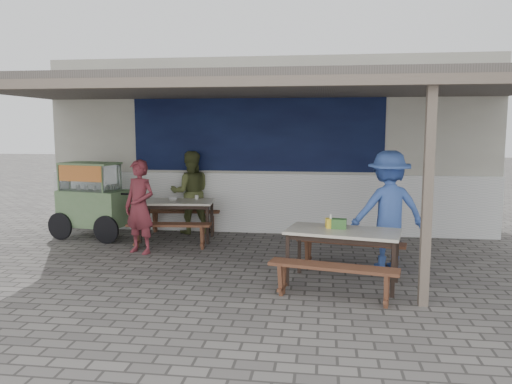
{
  "coord_description": "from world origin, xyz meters",
  "views": [
    {
      "loc": [
        1.14,
        -6.88,
        2.13
      ],
      "look_at": [
        0.08,
        0.9,
        1.1
      ],
      "focal_mm": 35.0,
      "sensor_mm": 36.0,
      "label": 1
    }
  ],
  "objects_px": {
    "vendor_cart": "(92,197)",
    "bench_right_wall": "(351,248)",
    "bench_left_wall": "(184,216)",
    "donation_box": "(339,224)",
    "patron_right_table": "(388,210)",
    "bench_right_street": "(333,274)",
    "table_right": "(343,236)",
    "patron_street_side": "(140,207)",
    "table_left": "(177,205)",
    "tissue_box": "(331,223)",
    "bench_left_street": "(169,230)",
    "patron_wall_side": "(191,192)",
    "condiment_jar": "(197,197)",
    "condiment_bowl": "(173,199)"
  },
  "relations": [
    {
      "from": "condiment_jar",
      "to": "table_left",
      "type": "bearing_deg",
      "value": -141.72
    },
    {
      "from": "table_left",
      "to": "tissue_box",
      "type": "bearing_deg",
      "value": -42.89
    },
    {
      "from": "vendor_cart",
      "to": "patron_street_side",
      "type": "xyz_separation_m",
      "value": [
        1.33,
        -0.99,
        0.0
      ]
    },
    {
      "from": "bench_right_wall",
      "to": "patron_right_table",
      "type": "bearing_deg",
      "value": 35.37
    },
    {
      "from": "bench_right_street",
      "to": "tissue_box",
      "type": "height_order",
      "value": "tissue_box"
    },
    {
      "from": "tissue_box",
      "to": "condiment_bowl",
      "type": "bearing_deg",
      "value": 142.85
    },
    {
      "from": "bench_left_wall",
      "to": "bench_right_wall",
      "type": "height_order",
      "value": "same"
    },
    {
      "from": "table_left",
      "to": "bench_right_street",
      "type": "bearing_deg",
      "value": -51.73
    },
    {
      "from": "patron_right_table",
      "to": "tissue_box",
      "type": "distance_m",
      "value": 1.18
    },
    {
      "from": "bench_left_street",
      "to": "bench_left_wall",
      "type": "bearing_deg",
      "value": 90.0
    },
    {
      "from": "table_left",
      "to": "bench_right_wall",
      "type": "height_order",
      "value": "table_left"
    },
    {
      "from": "patron_street_side",
      "to": "bench_right_street",
      "type": "bearing_deg",
      "value": -11.03
    },
    {
      "from": "donation_box",
      "to": "bench_right_wall",
      "type": "bearing_deg",
      "value": 71.49
    },
    {
      "from": "condiment_jar",
      "to": "bench_right_wall",
      "type": "bearing_deg",
      "value": -33.44
    },
    {
      "from": "bench_left_wall",
      "to": "bench_right_street",
      "type": "xyz_separation_m",
      "value": [
        2.93,
        -3.68,
        0.0
      ]
    },
    {
      "from": "tissue_box",
      "to": "table_left",
      "type": "bearing_deg",
      "value": 142.68
    },
    {
      "from": "table_left",
      "to": "bench_right_wall",
      "type": "xyz_separation_m",
      "value": [
        3.15,
        -1.61,
        -0.33
      ]
    },
    {
      "from": "patron_right_table",
      "to": "donation_box",
      "type": "bearing_deg",
      "value": 33.43
    },
    {
      "from": "table_right",
      "to": "patron_street_side",
      "type": "xyz_separation_m",
      "value": [
        -3.33,
        1.26,
        0.12
      ]
    },
    {
      "from": "table_right",
      "to": "patron_right_table",
      "type": "xyz_separation_m",
      "value": [
        0.7,
        0.93,
        0.22
      ]
    },
    {
      "from": "table_left",
      "to": "bench_left_wall",
      "type": "relative_size",
      "value": 0.96
    },
    {
      "from": "table_left",
      "to": "table_right",
      "type": "height_order",
      "value": "same"
    },
    {
      "from": "bench_right_street",
      "to": "patron_street_side",
      "type": "xyz_separation_m",
      "value": [
        -3.19,
        1.95,
        0.45
      ]
    },
    {
      "from": "vendor_cart",
      "to": "condiment_jar",
      "type": "xyz_separation_m",
      "value": [
        1.97,
        0.3,
        -0.0
      ]
    },
    {
      "from": "table_right",
      "to": "bench_right_wall",
      "type": "relative_size",
      "value": 1.0
    },
    {
      "from": "bench_left_wall",
      "to": "bench_right_street",
      "type": "relative_size",
      "value": 0.92
    },
    {
      "from": "condiment_jar",
      "to": "bench_left_street",
      "type": "bearing_deg",
      "value": -105.11
    },
    {
      "from": "table_right",
      "to": "bench_right_wall",
      "type": "xyz_separation_m",
      "value": [
        0.14,
        0.69,
        -0.33
      ]
    },
    {
      "from": "bench_left_wall",
      "to": "patron_right_table",
      "type": "xyz_separation_m",
      "value": [
        3.77,
        -2.06,
        0.55
      ]
    },
    {
      "from": "bench_right_street",
      "to": "patron_wall_side",
      "type": "bearing_deg",
      "value": 138.96
    },
    {
      "from": "bench_left_wall",
      "to": "donation_box",
      "type": "bearing_deg",
      "value": -49.35
    },
    {
      "from": "bench_right_street",
      "to": "tissue_box",
      "type": "relative_size",
      "value": 12.48
    },
    {
      "from": "patron_right_table",
      "to": "condiment_bowl",
      "type": "xyz_separation_m",
      "value": [
        -3.79,
        1.42,
        -0.12
      ]
    },
    {
      "from": "table_right",
      "to": "vendor_cart",
      "type": "height_order",
      "value": "vendor_cart"
    },
    {
      "from": "vendor_cart",
      "to": "bench_right_wall",
      "type": "bearing_deg",
      "value": -7.45
    },
    {
      "from": "bench_left_street",
      "to": "patron_street_side",
      "type": "bearing_deg",
      "value": -144.43
    },
    {
      "from": "bench_right_street",
      "to": "patron_street_side",
      "type": "relative_size",
      "value": 1.02
    },
    {
      "from": "table_left",
      "to": "patron_wall_side",
      "type": "distance_m",
      "value": 0.68
    },
    {
      "from": "patron_right_table",
      "to": "donation_box",
      "type": "height_order",
      "value": "patron_right_table"
    },
    {
      "from": "bench_right_street",
      "to": "bench_right_wall",
      "type": "height_order",
      "value": "same"
    },
    {
      "from": "table_left",
      "to": "patron_right_table",
      "type": "distance_m",
      "value": 3.96
    },
    {
      "from": "bench_right_street",
      "to": "patron_right_table",
      "type": "height_order",
      "value": "patron_right_table"
    },
    {
      "from": "bench_left_wall",
      "to": "patron_street_side",
      "type": "distance_m",
      "value": 1.81
    },
    {
      "from": "patron_street_side",
      "to": "bench_left_street",
      "type": "bearing_deg",
      "value": 61.5
    },
    {
      "from": "patron_street_side",
      "to": "vendor_cart",
      "type": "bearing_deg",
      "value": 163.71
    },
    {
      "from": "bench_right_street",
      "to": "vendor_cart",
      "type": "bearing_deg",
      "value": 158.68
    },
    {
      "from": "bench_right_street",
      "to": "tissue_box",
      "type": "distance_m",
      "value": 0.95
    },
    {
      "from": "bench_left_street",
      "to": "bench_right_street",
      "type": "xyz_separation_m",
      "value": [
        2.8,
        -2.29,
        0.0
      ]
    },
    {
      "from": "patron_wall_side",
      "to": "tissue_box",
      "type": "bearing_deg",
      "value": 115.48
    },
    {
      "from": "donation_box",
      "to": "table_right",
      "type": "bearing_deg",
      "value": -60.05
    }
  ]
}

